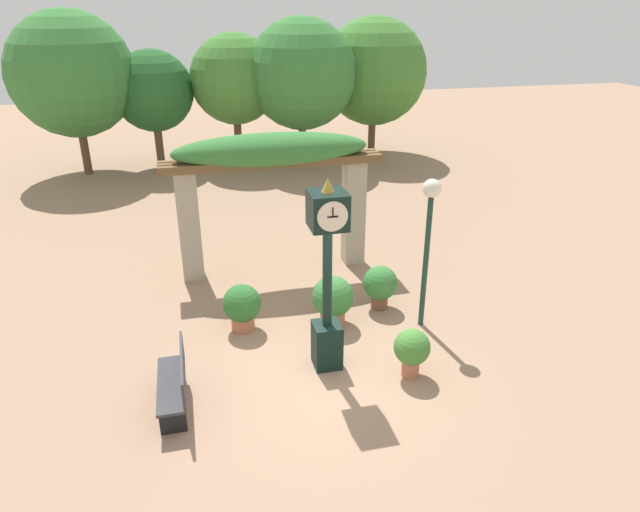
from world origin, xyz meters
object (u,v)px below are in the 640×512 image
at_px(lamp_post, 429,220).
at_px(potted_plant_far_right, 412,349).
at_px(potted_plant_far_left, 242,306).
at_px(potted_plant_near_right, 333,299).
at_px(park_bench, 176,383).
at_px(potted_plant_near_left, 380,285).
at_px(pedestal_clock, 327,274).

bearing_deg(lamp_post, potted_plant_far_right, -118.54).
distance_m(potted_plant_far_left, potted_plant_far_right, 3.28).
height_order(potted_plant_far_left, lamp_post, lamp_post).
distance_m(potted_plant_far_left, lamp_post, 3.76).
relative_size(potted_plant_near_right, park_bench, 0.68).
bearing_deg(potted_plant_near_right, potted_plant_near_left, 19.46).
height_order(potted_plant_near_left, potted_plant_far_left, potted_plant_far_left).
height_order(potted_plant_near_right, potted_plant_far_right, potted_plant_near_right).
distance_m(potted_plant_near_right, potted_plant_far_right, 2.07).
bearing_deg(potted_plant_far_left, potted_plant_near_right, -6.64).
bearing_deg(potted_plant_near_right, lamp_post, -14.43).
xyz_separation_m(potted_plant_near_left, park_bench, (-3.99, -2.19, -0.09)).
height_order(potted_plant_far_right, park_bench, park_bench).
distance_m(pedestal_clock, park_bench, 2.84).
xyz_separation_m(park_bench, lamp_post, (4.55, 1.39, 1.69)).
distance_m(potted_plant_near_right, lamp_post, 2.32).
relative_size(potted_plant_far_right, park_bench, 0.59).
relative_size(park_bench, lamp_post, 0.50).
height_order(potted_plant_near_right, potted_plant_far_left, potted_plant_near_right).
height_order(potted_plant_far_right, lamp_post, lamp_post).
relative_size(potted_plant_near_right, potted_plant_far_left, 1.08).
bearing_deg(potted_plant_near_left, lamp_post, -54.87).
bearing_deg(potted_plant_near_right, pedestal_clock, -108.68).
bearing_deg(pedestal_clock, potted_plant_near_left, 47.86).
bearing_deg(potted_plant_far_left, lamp_post, -10.52).
bearing_deg(potted_plant_far_right, potted_plant_far_left, 140.32).
height_order(pedestal_clock, potted_plant_near_right, pedestal_clock).
bearing_deg(potted_plant_near_left, potted_plant_far_left, -176.22).
relative_size(potted_plant_far_left, park_bench, 0.63).
bearing_deg(lamp_post, potted_plant_far_left, 169.48).
bearing_deg(potted_plant_near_left, pedestal_clock, -132.14).
distance_m(potted_plant_far_right, park_bench, 3.75).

